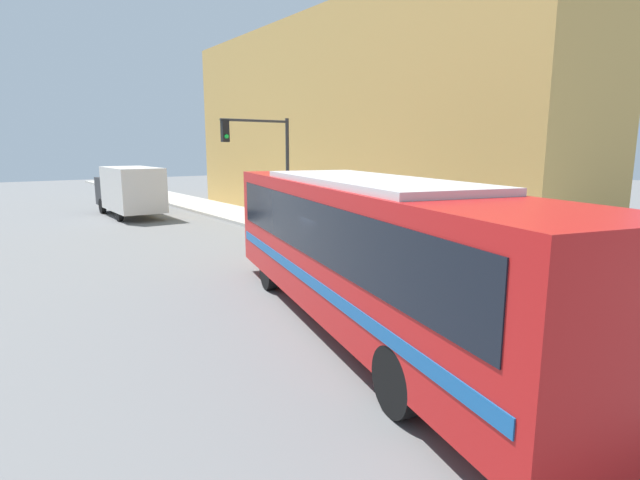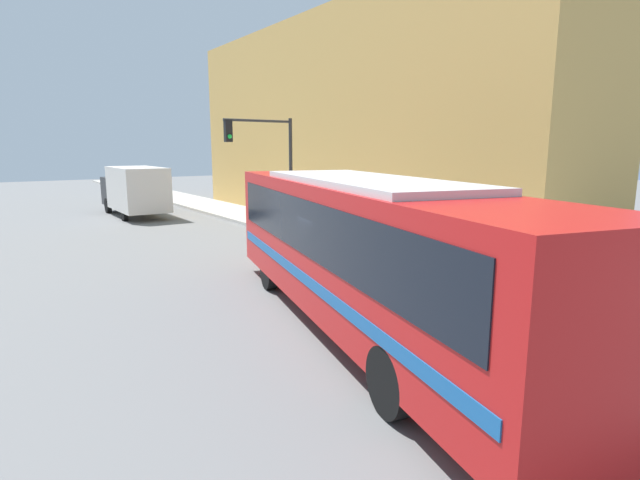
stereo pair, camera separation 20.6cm
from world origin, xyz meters
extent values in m
plane|color=slate|center=(0.00, 0.00, 0.00)|extent=(120.00, 120.00, 0.00)
cube|color=#B7B2A8|center=(6.12, 20.00, 0.08)|extent=(3.25, 70.00, 0.16)
cube|color=tan|center=(10.75, 14.04, 5.28)|extent=(6.00, 26.09, 10.55)
cube|color=red|center=(0.06, 0.38, 1.82)|extent=(5.39, 12.51, 2.73)
cube|color=black|center=(0.06, 0.38, 2.31)|extent=(5.19, 11.56, 1.15)
cube|color=#19599E|center=(0.06, 0.38, 1.22)|extent=(5.31, 12.04, 0.24)
cube|color=silver|center=(0.06, 0.38, 3.24)|extent=(3.83, 7.10, 0.16)
cylinder|color=black|center=(2.04, 3.80, 0.54)|extent=(0.54, 1.12, 1.08)
cylinder|color=black|center=(-0.02, 4.33, 0.54)|extent=(0.54, 1.12, 1.08)
cylinder|color=black|center=(0.24, -3.16, 0.54)|extent=(0.54, 1.12, 1.08)
cylinder|color=black|center=(-1.81, -2.63, 0.54)|extent=(0.54, 1.12, 1.08)
cube|color=silver|center=(0.90, 21.35, 1.64)|extent=(2.34, 4.94, 2.39)
cube|color=#262628|center=(0.90, 24.78, 1.29)|extent=(2.22, 1.92, 1.68)
cylinder|color=black|center=(-0.12, 24.44, 0.45)|extent=(0.25, 0.90, 0.90)
cylinder|color=black|center=(-0.12, 20.42, 0.45)|extent=(0.25, 0.90, 0.90)
cylinder|color=#999999|center=(5.10, 5.58, 0.44)|extent=(0.24, 0.24, 0.54)
sphere|color=#999999|center=(5.10, 5.58, 0.78)|extent=(0.22, 0.22, 0.22)
cylinder|color=#999999|center=(5.10, 5.45, 0.46)|extent=(0.11, 0.14, 0.11)
cylinder|color=#2D2D2D|center=(5.25, 11.83, 2.68)|extent=(0.16, 0.16, 5.03)
cylinder|color=#2D2D2D|center=(3.65, 11.83, 5.05)|extent=(3.20, 0.11, 0.11)
cube|color=black|center=(2.25, 11.83, 4.60)|extent=(0.30, 0.24, 0.90)
sphere|color=#19D83F|center=(2.25, 11.69, 4.37)|extent=(0.18, 0.18, 0.18)
cylinder|color=#2D2D2D|center=(5.10, 10.35, 0.74)|extent=(0.06, 0.06, 1.16)
cylinder|color=#4C4C51|center=(5.10, 10.35, 1.43)|extent=(0.14, 0.14, 0.22)
camera|label=1|loc=(-6.68, -7.55, 3.92)|focal=28.00mm
camera|label=2|loc=(-6.51, -7.67, 3.92)|focal=28.00mm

